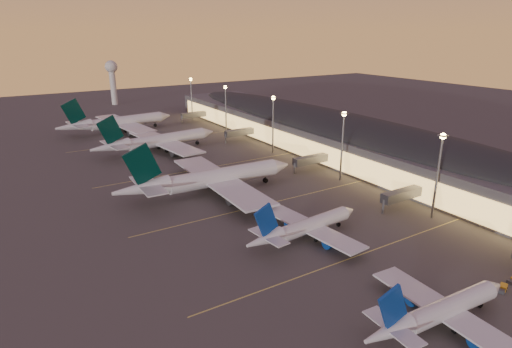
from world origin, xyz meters
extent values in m
plane|color=#423F3D|center=(0.00, 0.00, 0.00)|extent=(700.00, 700.00, 0.00)
cylinder|color=silver|center=(-2.82, -32.73, 3.45)|extent=(22.80, 5.06, 3.85)
cone|color=silver|center=(10.30, -33.44, 3.45)|extent=(3.85, 4.04, 3.85)
cone|color=silver|center=(-19.22, -31.85, 3.93)|extent=(10.41, 4.39, 3.85)
cube|color=silver|center=(-3.91, -32.68, 2.77)|extent=(8.30, 32.75, 0.42)
cylinder|color=navy|center=(-2.80, -25.59, 1.47)|extent=(5.26, 3.16, 2.89)
cylinder|color=navy|center=(-3.57, -39.84, 1.47)|extent=(5.26, 3.16, 2.89)
cube|color=navy|center=(-18.71, -31.88, 8.92)|extent=(7.08, 0.96, 8.36)
cube|color=silver|center=(-17.98, -31.92, 4.51)|extent=(4.27, 11.86, 0.27)
cylinder|color=black|center=(6.67, -33.24, 0.76)|extent=(0.32, 0.32, 1.52)
cylinder|color=black|center=(6.67, -33.24, 0.54)|extent=(1.11, 0.73, 1.08)
cylinder|color=black|center=(-4.50, -29.94, 0.76)|extent=(0.32, 0.32, 1.52)
cylinder|color=black|center=(-4.50, -29.94, 0.54)|extent=(1.11, 0.73, 1.08)
cylinder|color=black|center=(-4.79, -35.33, 0.76)|extent=(0.32, 0.32, 1.52)
cylinder|color=black|center=(-4.79, -35.33, 0.54)|extent=(1.11, 0.73, 1.08)
cylinder|color=silver|center=(-1.69, 9.39, 3.59)|extent=(23.84, 6.13, 4.01)
cone|color=silver|center=(11.94, 10.63, 3.59)|extent=(4.15, 4.34, 4.01)
cone|color=silver|center=(-18.73, 7.85, 4.09)|extent=(10.97, 4.96, 4.01)
cube|color=silver|center=(-2.83, 9.29, 2.89)|extent=(9.87, 34.28, 0.44)
cylinder|color=navy|center=(-2.74, 16.76, 1.53)|extent=(5.57, 3.48, 3.01)
cylinder|color=navy|center=(-1.40, 1.95, 1.53)|extent=(5.57, 3.48, 3.01)
cube|color=navy|center=(-18.20, 7.89, 9.29)|extent=(7.38, 1.26, 8.71)
cube|color=silver|center=(-17.45, 7.96, 4.69)|extent=(4.89, 12.46, 0.28)
cylinder|color=black|center=(8.17, 10.29, 0.79)|extent=(0.35, 0.35, 1.58)
cylinder|color=black|center=(8.17, 10.29, 0.56)|extent=(1.18, 0.80, 1.12)
cylinder|color=black|center=(-3.84, 12.02, 0.79)|extent=(0.35, 0.35, 1.58)
cylinder|color=black|center=(-3.84, 12.02, 0.56)|extent=(1.18, 0.80, 1.12)
cylinder|color=black|center=(-3.33, 6.42, 0.79)|extent=(0.35, 0.35, 1.58)
cylinder|color=black|center=(-3.33, 6.42, 0.56)|extent=(1.18, 0.80, 1.12)
cylinder|color=silver|center=(-5.97, 53.00, 5.43)|extent=(40.03, 7.13, 6.03)
cone|color=silver|center=(17.18, 52.36, 5.43)|extent=(6.60, 6.21, 6.03)
cone|color=silver|center=(-34.90, 53.80, 6.18)|extent=(18.17, 6.53, 6.03)
cube|color=silver|center=(-7.90, 53.05, 4.37)|extent=(13.18, 58.58, 0.66)
cylinder|color=#57595F|center=(-6.26, 65.84, 2.34)|extent=(9.13, 4.77, 4.52)
cylinder|color=#57595F|center=(-6.97, 40.20, 2.34)|extent=(9.13, 4.77, 4.52)
cube|color=#032A24|center=(-34.00, 53.77, 13.97)|extent=(11.91, 1.23, 13.38)
cube|color=silver|center=(-32.71, 53.74, 7.08)|extent=(7.01, 21.15, 0.42)
cylinder|color=black|center=(10.77, 52.54, 1.21)|extent=(0.50, 0.50, 2.41)
cylinder|color=black|center=(10.77, 52.54, 0.84)|extent=(1.72, 1.10, 1.69)
cylinder|color=black|center=(-9.07, 57.31, 1.21)|extent=(0.50, 0.50, 2.41)
cylinder|color=black|center=(-9.07, 57.31, 0.84)|extent=(1.72, 1.10, 1.69)
cylinder|color=black|center=(-9.30, 48.87, 1.21)|extent=(0.50, 0.50, 2.41)
cylinder|color=black|center=(-9.30, 48.87, 0.84)|extent=(1.72, 1.10, 1.69)
cylinder|color=silver|center=(-2.96, 114.99, 5.12)|extent=(38.02, 10.13, 5.69)
cone|color=silver|center=(18.72, 117.60, 5.12)|extent=(6.70, 6.37, 5.69)
cone|color=silver|center=(-30.06, 111.73, 5.83)|extent=(17.54, 7.67, 5.69)
cube|color=silver|center=(-4.77, 114.77, 4.12)|extent=(17.40, 55.88, 0.63)
cylinder|color=#57595F|center=(-5.01, 126.93, 2.20)|extent=(8.94, 5.25, 4.26)
cylinder|color=#57595F|center=(-2.12, 102.91, 2.20)|extent=(8.94, 5.25, 4.26)
cube|color=#032A24|center=(-29.22, 111.84, 13.17)|extent=(11.24, 2.19, 12.62)
cube|color=silver|center=(-28.02, 111.98, 6.68)|extent=(8.38, 20.37, 0.40)
cylinder|color=black|center=(12.72, 116.88, 1.14)|extent=(0.51, 0.51, 2.27)
cylinder|color=black|center=(12.72, 116.88, 0.80)|extent=(1.70, 1.18, 1.59)
cylinder|color=black|center=(-6.45, 118.58, 1.14)|extent=(0.51, 0.51, 2.27)
cylinder|color=black|center=(-6.45, 118.58, 0.80)|extent=(1.70, 1.18, 1.59)
cylinder|color=black|center=(-5.50, 110.68, 1.14)|extent=(0.51, 0.51, 2.27)
cylinder|color=black|center=(-5.50, 110.68, 0.80)|extent=(1.70, 1.18, 1.59)
cylinder|color=silver|center=(-7.33, 165.83, 5.40)|extent=(40.10, 10.67, 6.00)
cone|color=silver|center=(15.54, 168.57, 5.40)|extent=(7.07, 6.72, 6.00)
cone|color=silver|center=(-35.92, 162.42, 6.15)|extent=(18.50, 8.08, 6.00)
cube|color=silver|center=(-9.24, 165.61, 4.35)|extent=(18.32, 58.95, 0.66)
cylinder|color=#57595F|center=(-9.48, 178.42, 2.32)|extent=(9.43, 5.53, 4.50)
cylinder|color=#57595F|center=(-6.45, 153.09, 2.32)|extent=(9.43, 5.53, 4.50)
cube|color=#032A24|center=(-35.03, 162.52, 13.90)|extent=(11.86, 2.30, 13.31)
cube|color=silver|center=(-33.76, 162.67, 7.05)|extent=(8.83, 21.49, 0.42)
cylinder|color=black|center=(9.21, 167.81, 1.20)|extent=(0.53, 0.53, 2.40)
cylinder|color=black|center=(9.21, 167.81, 0.84)|extent=(1.79, 1.24, 1.68)
cylinder|color=black|center=(-11.01, 169.62, 1.20)|extent=(0.53, 0.53, 2.40)
cylinder|color=black|center=(-11.01, 169.62, 0.84)|extent=(1.79, 1.24, 1.68)
cylinder|color=black|center=(-10.01, 161.28, 1.20)|extent=(0.53, 0.53, 2.40)
cylinder|color=black|center=(-10.01, 161.28, 0.84)|extent=(1.79, 1.24, 1.68)
cube|color=#4B4B50|center=(62.00, 72.50, 6.00)|extent=(40.00, 255.00, 12.00)
ellipsoid|color=black|center=(62.00, 72.50, 12.00)|extent=(39.00, 253.00, 10.92)
cube|color=#FFC867|center=(41.80, 72.50, 5.00)|extent=(0.40, 244.80, 8.00)
cube|color=#57595F|center=(34.00, 10.00, 4.50)|extent=(16.00, 3.20, 3.00)
cylinder|color=slate|center=(26.00, 10.00, 2.20)|extent=(0.70, 0.70, 4.40)
cube|color=#57595F|center=(34.00, 55.00, 4.50)|extent=(16.00, 3.20, 3.00)
cylinder|color=slate|center=(26.00, 55.00, 2.20)|extent=(0.70, 0.70, 4.40)
cube|color=#57595F|center=(34.00, 112.00, 4.50)|extent=(16.00, 3.20, 3.00)
cylinder|color=slate|center=(26.00, 112.00, 2.20)|extent=(0.70, 0.70, 4.40)
cube|color=#57595F|center=(34.00, 168.00, 4.50)|extent=(16.00, 3.20, 3.00)
cylinder|color=slate|center=(26.00, 168.00, 2.20)|extent=(0.70, 0.70, 4.40)
cylinder|color=slate|center=(36.00, 0.00, 12.50)|extent=(0.70, 0.70, 25.00)
cube|color=slate|center=(36.00, 0.00, 25.20)|extent=(2.20, 2.20, 0.50)
sphere|color=#FFCA5B|center=(36.00, 0.00, 25.00)|extent=(1.80, 1.80, 1.80)
cylinder|color=slate|center=(36.00, 40.00, 12.50)|extent=(0.70, 0.70, 25.00)
cube|color=slate|center=(36.00, 40.00, 25.20)|extent=(2.20, 2.20, 0.50)
sphere|color=#FFCA5B|center=(36.00, 40.00, 25.00)|extent=(1.80, 1.80, 1.80)
cylinder|color=slate|center=(36.00, 85.00, 12.50)|extent=(0.70, 0.70, 25.00)
cube|color=slate|center=(36.00, 85.00, 25.20)|extent=(2.20, 2.20, 0.50)
sphere|color=#FFCA5B|center=(36.00, 85.00, 25.00)|extent=(1.80, 1.80, 1.80)
cylinder|color=slate|center=(36.00, 130.00, 12.50)|extent=(0.70, 0.70, 25.00)
cube|color=slate|center=(36.00, 130.00, 25.20)|extent=(2.20, 2.20, 0.50)
sphere|color=#FFCA5B|center=(36.00, 130.00, 25.00)|extent=(1.80, 1.80, 1.80)
cylinder|color=slate|center=(36.00, 175.00, 12.50)|extent=(0.70, 0.70, 25.00)
cube|color=slate|center=(36.00, 175.00, 25.20)|extent=(2.20, 2.20, 0.50)
sphere|color=#FFCA5B|center=(36.00, 175.00, 25.00)|extent=(1.80, 1.80, 1.80)
cylinder|color=silver|center=(10.00, 260.00, 13.00)|extent=(4.40, 4.40, 26.00)
sphere|color=silver|center=(10.00, 260.00, 28.00)|extent=(9.00, 9.00, 9.00)
cube|color=#D8C659|center=(0.00, -5.00, 0.01)|extent=(90.00, 0.36, 0.00)
cube|color=#D8C659|center=(0.00, 35.00, 0.01)|extent=(90.00, 0.36, 0.00)
cube|color=#D8C659|center=(0.00, 80.00, 0.01)|extent=(90.00, 0.36, 0.00)
cube|color=#D8C659|center=(0.00, 135.00, 0.01)|extent=(90.00, 0.36, 0.00)
cube|color=gold|center=(16.97, -32.22, 0.51)|extent=(2.57, 2.06, 1.03)
cube|color=#57595F|center=(15.39, -32.78, 0.37)|extent=(1.63, 1.57, 0.75)
cylinder|color=black|center=(17.54, -31.29, 0.21)|extent=(0.44, 0.29, 0.41)
cylinder|color=black|center=(18.00, -32.61, 0.21)|extent=(0.44, 0.29, 0.41)
cylinder|color=black|center=(15.95, -31.84, 0.21)|extent=(0.44, 0.29, 0.41)
cylinder|color=black|center=(16.41, -33.16, 0.21)|extent=(0.44, 0.29, 0.41)
cube|color=#57595F|center=(20.49, -32.03, 0.41)|extent=(1.64, 1.55, 0.82)
cylinder|color=black|center=(21.53, -31.42, 0.23)|extent=(0.48, 0.26, 0.45)
camera|label=1|loc=(-70.74, -71.60, 53.15)|focal=30.00mm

